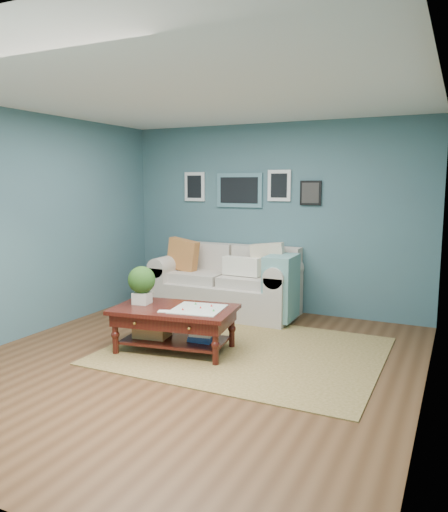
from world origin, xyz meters
The scene contains 4 objects.
room_shell centered at (-0.01, 0.06, 1.36)m, with size 5.00×5.02×2.70m.
area_rug centered at (0.37, 0.61, 0.01)m, with size 2.92×2.34×0.01m, color brown.
loveseat centered at (-0.44, 2.03, 0.44)m, with size 2.08×0.95×1.07m.
coffee_table centered at (-0.41, 0.28, 0.41)m, with size 1.42×0.96×0.93m.
Camera 1 is at (2.47, -4.31, 1.85)m, focal length 35.00 mm.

